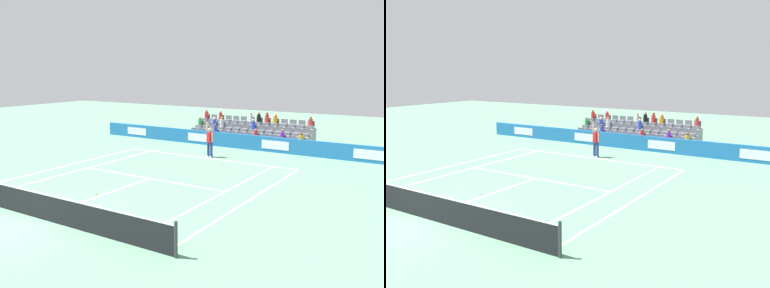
{
  "view_description": "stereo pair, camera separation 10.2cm",
  "coord_description": "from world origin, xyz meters",
  "views": [
    {
      "loc": [
        -12.16,
        9.04,
        5.21
      ],
      "look_at": [
        0.01,
        -10.26,
        1.1
      ],
      "focal_mm": 39.26,
      "sensor_mm": 36.0,
      "label": 1
    },
    {
      "loc": [
        -12.25,
        8.98,
        5.21
      ],
      "look_at": [
        0.01,
        -10.26,
        1.1
      ],
      "focal_mm": 39.26,
      "sensor_mm": 36.0,
      "label": 2
    }
  ],
  "objects": [
    {
      "name": "line_doubles_sideline_right",
      "position": [
        -5.49,
        -5.95,
        0.0
      ],
      "size": [
        0.1,
        11.89,
        0.01
      ],
      "primitive_type": "cube",
      "color": "white",
      "rests_on": "ground"
    },
    {
      "name": "line_service",
      "position": [
        0.0,
        -6.4,
        0.0
      ],
      "size": [
        8.23,
        0.1,
        0.01
      ],
      "primitive_type": "cube",
      "color": "white",
      "rests_on": "ground"
    },
    {
      "name": "stadium_stand",
      "position": [
        0.01,
        -18.0,
        0.56
      ],
      "size": [
        8.68,
        2.85,
        2.19
      ],
      "color": "gray",
      "rests_on": "ground"
    },
    {
      "name": "tennis_net",
      "position": [
        0.0,
        0.0,
        0.49
      ],
      "size": [
        11.97,
        0.1,
        1.07
      ],
      "color": "#33383D",
      "rests_on": "ground"
    },
    {
      "name": "line_singles_sideline_left",
      "position": [
        4.12,
        -5.95,
        0.0
      ],
      "size": [
        0.1,
        11.89,
        0.01
      ],
      "primitive_type": "cube",
      "color": "white",
      "rests_on": "ground"
    },
    {
      "name": "line_doubles_sideline_left",
      "position": [
        5.49,
        -5.95,
        0.0
      ],
      "size": [
        0.1,
        11.89,
        0.01
      ],
      "primitive_type": "cube",
      "color": "white",
      "rests_on": "ground"
    },
    {
      "name": "loose_tennis_ball",
      "position": [
        0.26,
        -3.12,
        0.03
      ],
      "size": [
        0.07,
        0.07,
        0.07
      ],
      "primitive_type": "sphere",
      "color": "#D1E533",
      "rests_on": "ground"
    },
    {
      "name": "line_singles_sideline_right",
      "position": [
        -4.12,
        -5.95,
        0.0
      ],
      "size": [
        0.1,
        11.89,
        0.01
      ],
      "primitive_type": "cube",
      "color": "white",
      "rests_on": "ground"
    },
    {
      "name": "tennis_player",
      "position": [
        0.02,
        -12.25,
        0.99
      ],
      "size": [
        0.51,
        0.4,
        2.85
      ],
      "color": "navy",
      "rests_on": "ground"
    },
    {
      "name": "line_centre_service",
      "position": [
        0.0,
        -3.2,
        0.0
      ],
      "size": [
        0.1,
        6.4,
        0.01
      ],
      "primitive_type": "cube",
      "color": "white",
      "rests_on": "ground"
    },
    {
      "name": "line_baseline",
      "position": [
        0.0,
        -11.89,
        0.0
      ],
      "size": [
        10.97,
        0.1,
        0.01
      ],
      "primitive_type": "cube",
      "color": "white",
      "rests_on": "ground"
    },
    {
      "name": "ground_plane",
      "position": [
        0.0,
        0.0,
        0.0
      ],
      "size": [
        80.0,
        80.0,
        0.0
      ],
      "primitive_type": "plane",
      "color": "#669E77"
    },
    {
      "name": "sponsor_barrier",
      "position": [
        0.0,
        -15.68,
        0.48
      ],
      "size": [
        22.32,
        0.22,
        0.97
      ],
      "color": "#1E66AD",
      "rests_on": "ground"
    },
    {
      "name": "line_centre_mark",
      "position": [
        0.0,
        -11.79,
        0.0
      ],
      "size": [
        0.1,
        0.2,
        0.01
      ],
      "primitive_type": "cube",
      "color": "white",
      "rests_on": "ground"
    }
  ]
}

